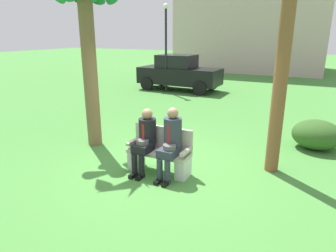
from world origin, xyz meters
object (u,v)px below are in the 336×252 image
object	(u,v)px
park_bench	(160,153)
building_backdrop	(256,8)
parked_car_near	(179,73)
seated_man_right	(171,140)
shrub_near_bench	(317,135)
seated_man_left	(145,138)
palm_tree_tall	(86,14)
street_lamp	(166,40)

from	to	relation	value
park_bench	building_backdrop	world-z (taller)	building_backdrop
park_bench	parked_car_near	world-z (taller)	parked_car_near
seated_man_right	parked_car_near	world-z (taller)	parked_car_near
park_bench	shrub_near_bench	distance (m)	3.90
shrub_near_bench	building_backdrop	distance (m)	17.51
seated_man_right	shrub_near_bench	world-z (taller)	seated_man_right
seated_man_left	palm_tree_tall	bearing A→B (deg)	158.50
parked_car_near	street_lamp	size ratio (longest dim) A/B	1.00
palm_tree_tall	seated_man_left	bearing A→B (deg)	-21.50
palm_tree_tall	parked_car_near	bearing A→B (deg)	99.55
shrub_near_bench	street_lamp	xyz separation A→B (m)	(-6.55, 4.90, 2.02)
parked_car_near	street_lamp	world-z (taller)	street_lamp
seated_man_right	building_backdrop	world-z (taller)	building_backdrop
seated_man_left	seated_man_right	distance (m)	0.55
parked_car_near	building_backdrop	size ratio (longest dim) A/B	0.37
shrub_near_bench	parked_car_near	xyz separation A→B (m)	(-6.21, 5.58, 0.49)
park_bench	seated_man_right	xyz separation A→B (m)	(0.29, -0.12, 0.36)
street_lamp	seated_man_left	bearing A→B (deg)	-65.49
seated_man_left	street_lamp	bearing A→B (deg)	114.51
park_bench	street_lamp	bearing A→B (deg)	116.43
seated_man_left	shrub_near_bench	bearing A→B (deg)	44.34
park_bench	building_backdrop	xyz separation A→B (m)	(-2.31, 19.07, 4.00)
park_bench	palm_tree_tall	bearing A→B (deg)	163.85
shrub_near_bench	street_lamp	bearing A→B (deg)	143.18
building_backdrop	shrub_near_bench	bearing A→B (deg)	-72.80
street_lamp	seated_man_right	bearing A→B (deg)	-62.21
park_bench	shrub_near_bench	bearing A→B (deg)	45.67
seated_man_right	shrub_near_bench	xyz separation A→B (m)	(2.43, 2.91, -0.40)
seated_man_left	building_backdrop	world-z (taller)	building_backdrop
shrub_near_bench	parked_car_near	bearing A→B (deg)	138.02
street_lamp	palm_tree_tall	bearing A→B (deg)	-76.89
seated_man_left	parked_car_near	distance (m)	9.09
park_bench	palm_tree_tall	distance (m)	3.49
street_lamp	parked_car_near	bearing A→B (deg)	63.45
parked_car_near	street_lamp	xyz separation A→B (m)	(-0.34, -0.68, 1.53)
building_backdrop	palm_tree_tall	bearing A→B (deg)	-89.58
parked_car_near	seated_man_right	bearing A→B (deg)	-66.04
park_bench	seated_man_left	world-z (taller)	seated_man_left
palm_tree_tall	parked_car_near	world-z (taller)	palm_tree_tall
building_backdrop	park_bench	bearing A→B (deg)	-83.08
park_bench	seated_man_right	size ratio (longest dim) A/B	0.93
seated_man_right	street_lamp	bearing A→B (deg)	117.79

